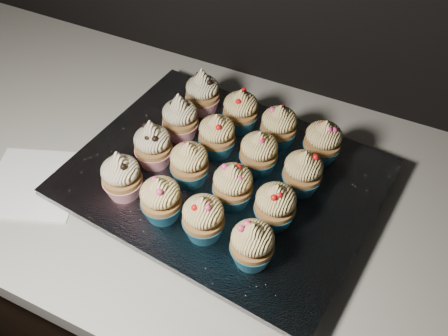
# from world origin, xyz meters

# --- Properties ---
(cabinet) EXTENTS (2.40, 0.60, 0.86)m
(cabinet) POSITION_xyz_m (0.00, 1.70, 0.43)
(cabinet) COLOR black
(cabinet) RESTS_ON ground
(worktop) EXTENTS (2.44, 0.64, 0.04)m
(worktop) POSITION_xyz_m (0.00, 1.70, 0.88)
(worktop) COLOR beige
(worktop) RESTS_ON cabinet
(napkin) EXTENTS (0.20, 0.20, 0.00)m
(napkin) POSITION_xyz_m (-0.21, 1.56, 0.90)
(napkin) COLOR white
(napkin) RESTS_ON worktop
(baking_tray) EXTENTS (0.48, 0.39, 0.02)m
(baking_tray) POSITION_xyz_m (0.08, 1.69, 0.91)
(baking_tray) COLOR black
(baking_tray) RESTS_ON worktop
(foil_lining) EXTENTS (0.52, 0.43, 0.01)m
(foil_lining) POSITION_xyz_m (0.08, 1.69, 0.93)
(foil_lining) COLOR silver
(foil_lining) RESTS_ON baking_tray
(cupcake_0) EXTENTS (0.06, 0.06, 0.10)m
(cupcake_0) POSITION_xyz_m (-0.04, 1.59, 0.97)
(cupcake_0) COLOR red
(cupcake_0) RESTS_ON foil_lining
(cupcake_1) EXTENTS (0.06, 0.06, 0.08)m
(cupcake_1) POSITION_xyz_m (0.04, 1.58, 0.97)
(cupcake_1) COLOR #195976
(cupcake_1) RESTS_ON foil_lining
(cupcake_2) EXTENTS (0.06, 0.06, 0.08)m
(cupcake_2) POSITION_xyz_m (0.11, 1.57, 0.97)
(cupcake_2) COLOR #195976
(cupcake_2) RESTS_ON foil_lining
(cupcake_3) EXTENTS (0.06, 0.06, 0.08)m
(cupcake_3) POSITION_xyz_m (0.19, 1.56, 0.97)
(cupcake_3) COLOR #195976
(cupcake_3) RESTS_ON foil_lining
(cupcake_4) EXTENTS (0.06, 0.06, 0.10)m
(cupcake_4) POSITION_xyz_m (-0.03, 1.67, 0.97)
(cupcake_4) COLOR red
(cupcake_4) RESTS_ON foil_lining
(cupcake_5) EXTENTS (0.06, 0.06, 0.08)m
(cupcake_5) POSITION_xyz_m (0.04, 1.66, 0.97)
(cupcake_5) COLOR #195976
(cupcake_5) RESTS_ON foil_lining
(cupcake_6) EXTENTS (0.06, 0.06, 0.08)m
(cupcake_6) POSITION_xyz_m (0.12, 1.65, 0.97)
(cupcake_6) COLOR #195976
(cupcake_6) RESTS_ON foil_lining
(cupcake_7) EXTENTS (0.06, 0.06, 0.08)m
(cupcake_7) POSITION_xyz_m (0.19, 1.64, 0.97)
(cupcake_7) COLOR #195976
(cupcake_7) RESTS_ON foil_lining
(cupcake_8) EXTENTS (0.06, 0.06, 0.10)m
(cupcake_8) POSITION_xyz_m (-0.03, 1.74, 0.97)
(cupcake_8) COLOR red
(cupcake_8) RESTS_ON foil_lining
(cupcake_9) EXTENTS (0.06, 0.06, 0.08)m
(cupcake_9) POSITION_xyz_m (0.05, 1.73, 0.97)
(cupcake_9) COLOR #195976
(cupcake_9) RESTS_ON foil_lining
(cupcake_10) EXTENTS (0.06, 0.06, 0.08)m
(cupcake_10) POSITION_xyz_m (0.13, 1.73, 0.97)
(cupcake_10) COLOR #195976
(cupcake_10) RESTS_ON foil_lining
(cupcake_11) EXTENTS (0.06, 0.06, 0.08)m
(cupcake_11) POSITION_xyz_m (0.21, 1.72, 0.97)
(cupcake_11) COLOR #195976
(cupcake_11) RESTS_ON foil_lining
(cupcake_12) EXTENTS (0.06, 0.06, 0.10)m
(cupcake_12) POSITION_xyz_m (-0.02, 1.82, 0.97)
(cupcake_12) COLOR red
(cupcake_12) RESTS_ON foil_lining
(cupcake_13) EXTENTS (0.06, 0.06, 0.08)m
(cupcake_13) POSITION_xyz_m (0.06, 1.81, 0.97)
(cupcake_13) COLOR #195976
(cupcake_13) RESTS_ON foil_lining
(cupcake_14) EXTENTS (0.06, 0.06, 0.08)m
(cupcake_14) POSITION_xyz_m (0.14, 1.80, 0.97)
(cupcake_14) COLOR #195976
(cupcake_14) RESTS_ON foil_lining
(cupcake_15) EXTENTS (0.06, 0.06, 0.08)m
(cupcake_15) POSITION_xyz_m (0.21, 1.80, 0.97)
(cupcake_15) COLOR #195976
(cupcake_15) RESTS_ON foil_lining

